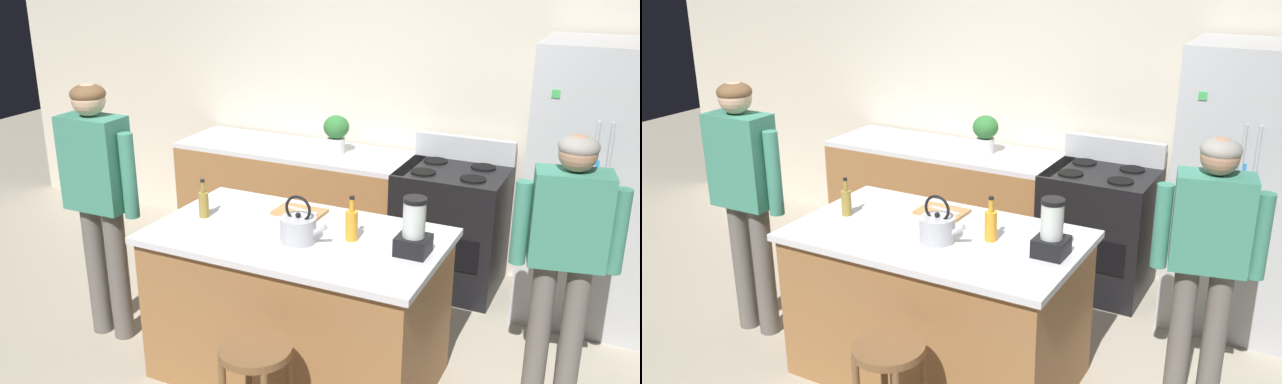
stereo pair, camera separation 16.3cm
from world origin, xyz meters
The scene contains 16 objects.
ground_plane centered at (0.00, 0.00, 0.00)m, with size 14.00×14.00×0.00m, color #B2A893.
back_wall centered at (0.00, 1.95, 1.35)m, with size 8.00×0.10×2.70m, color beige.
kitchen_island centered at (0.00, 0.00, 0.46)m, with size 1.66×0.96×0.92m.
back_counter_run centered at (-0.80, 1.55, 0.46)m, with size 2.00×0.64×0.92m.
refrigerator centered at (1.48, 1.50, 0.95)m, with size 0.90×0.73×1.90m.
stove_range centered at (0.48, 1.52, 0.47)m, with size 0.76×0.65×1.10m.
person_by_island_left centered at (-1.33, -0.13, 1.02)m, with size 0.59×0.23×1.68m.
person_by_sink_right centered at (1.39, 0.50, 0.93)m, with size 0.60×0.30×1.54m.
bar_stool centered at (0.16, -0.74, 0.50)m, with size 0.36×0.36×0.64m.
potted_plant centered at (-0.47, 1.55, 1.09)m, with size 0.20×0.20×0.30m.
blender_appliance centered at (0.68, 0.02, 1.05)m, with size 0.17×0.17×0.31m.
bottle_soda centered at (0.32, 0.05, 1.01)m, with size 0.07×0.07×0.26m.
bottle_vinegar centered at (-0.61, -0.02, 1.00)m, with size 0.06×0.06×0.24m.
tea_kettle centered at (0.06, -0.10, 1.00)m, with size 0.28×0.20×0.27m.
cutting_board centered at (-0.12, 0.28, 0.93)m, with size 0.30×0.20×0.02m, color #B7844C.
chef_knife centered at (-0.10, 0.28, 0.94)m, with size 0.22×0.03×0.01m, color #B7BABF.
Camera 2 is at (1.85, -3.13, 2.46)m, focal length 39.08 mm.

